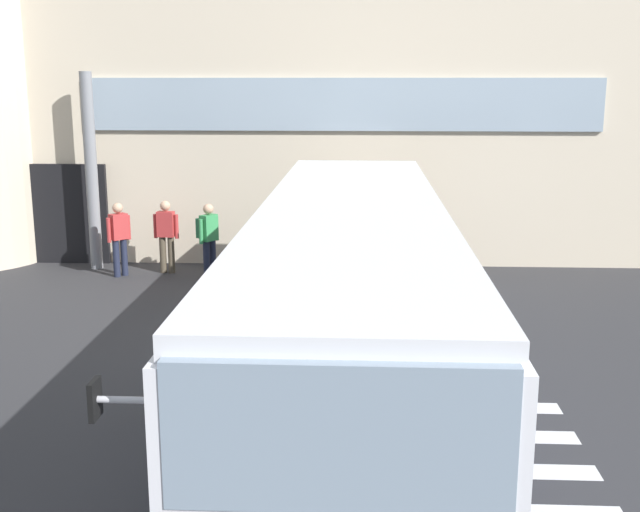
{
  "coord_description": "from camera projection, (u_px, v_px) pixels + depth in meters",
  "views": [
    {
      "loc": [
        1.45,
        -12.52,
        4.33
      ],
      "look_at": [
        0.82,
        0.21,
        1.5
      ],
      "focal_mm": 44.38,
      "sensor_mm": 36.0,
      "label": 1
    }
  ],
  "objects": [
    {
      "name": "safety_bollard_yellow",
      "position": [
        338.0,
        270.0,
        16.58
      ],
      "size": [
        0.18,
        0.18,
        0.9
      ],
      "primitive_type": "cylinder",
      "color": "yellow",
      "rests_on": "ground"
    },
    {
      "name": "ground_plane",
      "position": [
        271.0,
        346.0,
        13.22
      ],
      "size": [
        80.0,
        90.0,
        0.02
      ],
      "primitive_type": "cube",
      "color": "#2B2B2D",
      "rests_on": "ground"
    },
    {
      "name": "terminal_building",
      "position": [
        289.0,
        80.0,
        23.58
      ],
      "size": [
        19.76,
        13.8,
        8.7
      ],
      "color": "beige",
      "rests_on": "ground"
    },
    {
      "name": "bus_main_foreground",
      "position": [
        352.0,
        299.0,
        11.1
      ],
      "size": [
        3.1,
        12.44,
        2.7
      ],
      "color": "silver",
      "rests_on": "ground"
    },
    {
      "name": "passenger_near_column",
      "position": [
        119.0,
        236.0,
        17.74
      ],
      "size": [
        0.43,
        0.46,
        1.68
      ],
      "color": "#1E2338",
      "rests_on": "ground"
    },
    {
      "name": "passenger_by_doorway",
      "position": [
        166.0,
        233.0,
        18.05
      ],
      "size": [
        0.59,
        0.25,
        1.68
      ],
      "color": "#4C4233",
      "rests_on": "ground"
    },
    {
      "name": "bay_paint_stripes",
      "position": [
        404.0,
        468.0,
        9.03
      ],
      "size": [
        4.4,
        3.96,
        0.01
      ],
      "color": "silver",
      "rests_on": "ground"
    },
    {
      "name": "passenger_at_curb_edge",
      "position": [
        208.0,
        235.0,
        17.62
      ],
      "size": [
        0.5,
        0.52,
        1.68
      ],
      "color": "#1E2338",
      "rests_on": "ground"
    },
    {
      "name": "entry_support_column",
      "position": [
        91.0,
        172.0,
        18.22
      ],
      "size": [
        0.28,
        0.28,
        4.54
      ],
      "primitive_type": "cylinder",
      "color": "slate",
      "rests_on": "ground"
    }
  ]
}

